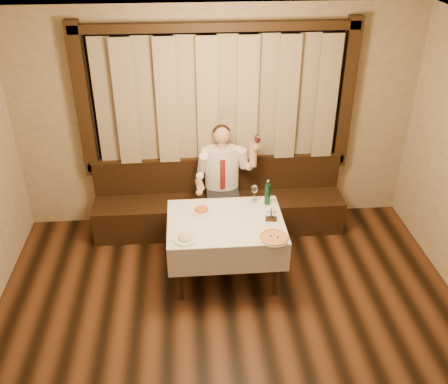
{
  "coord_description": "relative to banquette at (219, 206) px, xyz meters",
  "views": [
    {
      "loc": [
        -0.38,
        -2.82,
        3.77
      ],
      "look_at": [
        0.0,
        1.9,
        1.0
      ],
      "focal_mm": 40.0,
      "sensor_mm": 36.0,
      "label": 1
    }
  ],
  "objects": [
    {
      "name": "seated_man",
      "position": [
        0.04,
        -0.09,
        0.52
      ],
      "size": [
        0.8,
        0.59,
        1.44
      ],
      "color": "black",
      "rests_on": "ground"
    },
    {
      "name": "pizza",
      "position": [
        0.47,
        -1.4,
        0.46
      ],
      "size": [
        0.32,
        0.32,
        0.03
      ],
      "rotation": [
        0.0,
        0.0,
        -0.36
      ],
      "color": "white",
      "rests_on": "dining_table"
    },
    {
      "name": "banquette",
      "position": [
        0.0,
        0.0,
        0.0
      ],
      "size": [
        3.2,
        0.61,
        0.94
      ],
      "color": "black",
      "rests_on": "ground"
    },
    {
      "name": "dining_table",
      "position": [
        0.0,
        -1.02,
        0.34
      ],
      "size": [
        1.27,
        0.97,
        0.76
      ],
      "color": "black",
      "rests_on": "ground"
    },
    {
      "name": "room",
      "position": [
        -0.0,
        -1.75,
        1.19
      ],
      "size": [
        5.01,
        6.01,
        2.81
      ],
      "color": "black",
      "rests_on": "ground"
    },
    {
      "name": "table_wine_glass",
      "position": [
        0.37,
        -0.65,
        0.6
      ],
      "size": [
        0.08,
        0.08,
        0.21
      ],
      "rotation": [
        0.0,
        0.0,
        0.42
      ],
      "color": "white",
      "rests_on": "dining_table"
    },
    {
      "name": "pasta_red",
      "position": [
        -0.25,
        -0.81,
        0.48
      ],
      "size": [
        0.26,
        0.26,
        0.09
      ],
      "rotation": [
        0.0,
        0.0,
        0.08
      ],
      "color": "white",
      "rests_on": "dining_table"
    },
    {
      "name": "pasta_cream",
      "position": [
        -0.44,
        -1.34,
        0.48
      ],
      "size": [
        0.27,
        0.27,
        0.09
      ],
      "rotation": [
        0.0,
        0.0,
        -0.16
      ],
      "color": "white",
      "rests_on": "dining_table"
    },
    {
      "name": "green_bottle",
      "position": [
        0.51,
        -0.71,
        0.58
      ],
      "size": [
        0.07,
        0.07,
        0.31
      ],
      "rotation": [
        0.0,
        0.0,
        -0.44
      ],
      "color": "#125631",
      "rests_on": "dining_table"
    },
    {
      "name": "cruet_caddy",
      "position": [
        0.5,
        -1.06,
        0.49
      ],
      "size": [
        0.13,
        0.08,
        0.13
      ],
      "rotation": [
        0.0,
        0.0,
        -0.13
      ],
      "color": "black",
      "rests_on": "dining_table"
    }
  ]
}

